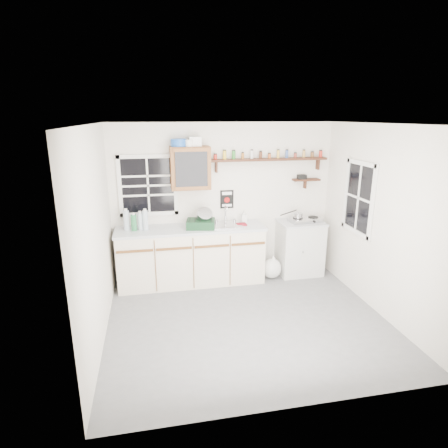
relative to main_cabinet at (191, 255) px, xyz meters
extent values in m
cube|color=#59595C|center=(0.58, -1.30, -0.47)|extent=(3.60, 3.20, 0.02)
cube|color=white|center=(0.58, -1.30, 2.05)|extent=(3.60, 3.20, 0.02)
cube|color=beige|center=(-1.23, -1.30, 0.79)|extent=(0.02, 3.20, 2.50)
cube|color=beige|center=(2.40, -1.30, 0.79)|extent=(0.02, 3.20, 2.50)
cube|color=beige|center=(0.58, 0.31, 0.79)|extent=(3.60, 0.02, 2.50)
cube|color=beige|center=(0.58, -2.91, 0.79)|extent=(3.60, 0.02, 2.50)
cube|color=beige|center=(0.00, 0.00, -0.02)|extent=(2.27, 0.60, 0.88)
cube|color=#A7AAAF|center=(0.00, 0.00, 0.44)|extent=(2.31, 0.62, 0.04)
cube|color=brown|center=(-0.85, -0.31, 0.24)|extent=(0.53, 0.02, 0.03)
cube|color=brown|center=(-0.28, -0.31, 0.24)|extent=(0.53, 0.02, 0.03)
cube|color=brown|center=(0.28, -0.31, 0.24)|extent=(0.53, 0.02, 0.03)
cube|color=brown|center=(0.85, -0.31, 0.24)|extent=(0.53, 0.02, 0.03)
cube|color=silver|center=(1.83, 0.03, -0.02)|extent=(0.70, 0.55, 0.88)
cube|color=#A7AAAF|center=(1.83, 0.03, 0.43)|extent=(0.73, 0.57, 0.03)
cube|color=#B2B1B6|center=(0.53, 0.00, 0.46)|extent=(0.52, 0.44, 0.03)
cylinder|color=#B2B1B6|center=(0.58, 0.16, 0.60)|extent=(0.02, 0.02, 0.28)
cylinder|color=#B2B1B6|center=(0.58, 0.10, 0.73)|extent=(0.02, 0.14, 0.02)
cube|color=brown|center=(0.03, 0.15, 1.36)|extent=(0.60, 0.30, 0.65)
cube|color=black|center=(0.03, -0.01, 1.36)|extent=(0.48, 0.02, 0.52)
cylinder|color=#1B51B0|center=(-0.13, 0.15, 1.74)|extent=(0.24, 0.24, 0.11)
cube|color=silver|center=(0.12, 0.15, 1.76)|extent=(0.18, 0.15, 0.14)
cylinder|color=silver|center=(0.02, 0.10, 1.74)|extent=(0.12, 0.12, 0.10)
cube|color=black|center=(1.31, 0.21, 1.46)|extent=(1.91, 0.18, 0.04)
cube|color=black|center=(0.45, 0.25, 1.36)|extent=(0.03, 0.10, 0.18)
cube|color=black|center=(2.17, 0.25, 1.36)|extent=(0.03, 0.10, 0.18)
cylinder|color=red|center=(0.43, 0.21, 1.51)|extent=(0.05, 0.05, 0.08)
cylinder|color=black|center=(0.43, 0.21, 1.56)|extent=(0.05, 0.05, 0.02)
cylinder|color=gold|center=(0.58, 0.21, 1.54)|extent=(0.06, 0.06, 0.13)
cylinder|color=black|center=(0.58, 0.21, 1.61)|extent=(0.05, 0.05, 0.02)
cylinder|color=#267226|center=(0.73, 0.21, 1.54)|extent=(0.06, 0.06, 0.13)
cylinder|color=black|center=(0.73, 0.21, 1.61)|extent=(0.05, 0.05, 0.02)
cylinder|color=#99591E|center=(0.87, 0.21, 1.52)|extent=(0.04, 0.04, 0.09)
cylinder|color=black|center=(0.87, 0.21, 1.57)|extent=(0.04, 0.04, 0.02)
cylinder|color=silver|center=(1.02, 0.21, 1.54)|extent=(0.05, 0.05, 0.13)
cylinder|color=black|center=(1.02, 0.21, 1.61)|extent=(0.04, 0.04, 0.02)
cylinder|color=#4C2614|center=(1.16, 0.21, 1.53)|extent=(0.05, 0.05, 0.10)
cylinder|color=black|center=(1.16, 0.21, 1.59)|extent=(0.04, 0.04, 0.02)
cylinder|color=#B24C19|center=(1.31, 0.21, 1.51)|extent=(0.05, 0.05, 0.07)
cylinder|color=black|center=(1.31, 0.21, 1.56)|extent=(0.04, 0.04, 0.02)
cylinder|color=gold|center=(1.46, 0.21, 1.54)|extent=(0.05, 0.05, 0.12)
cylinder|color=black|center=(1.46, 0.21, 1.61)|extent=(0.04, 0.04, 0.02)
cylinder|color=#334C8C|center=(1.60, 0.21, 1.54)|extent=(0.05, 0.05, 0.12)
cylinder|color=black|center=(1.60, 0.21, 1.60)|extent=(0.04, 0.04, 0.02)
cylinder|color=maroon|center=(1.75, 0.21, 1.51)|extent=(0.05, 0.05, 0.07)
cylinder|color=black|center=(1.75, 0.21, 1.56)|extent=(0.04, 0.04, 0.02)
cylinder|color=#BF8C3F|center=(1.89, 0.21, 1.53)|extent=(0.04, 0.04, 0.11)
cylinder|color=black|center=(1.89, 0.21, 1.60)|extent=(0.04, 0.04, 0.02)
cylinder|color=brown|center=(2.04, 0.21, 1.52)|extent=(0.05, 0.05, 0.08)
cylinder|color=black|center=(2.04, 0.21, 1.57)|extent=(0.05, 0.05, 0.02)
cylinder|color=red|center=(2.19, 0.21, 1.53)|extent=(0.06, 0.06, 0.10)
cylinder|color=black|center=(2.19, 0.21, 1.59)|extent=(0.05, 0.05, 0.02)
cube|color=black|center=(1.96, 0.22, 1.11)|extent=(0.45, 0.15, 0.03)
cube|color=black|center=(1.96, 0.26, 1.03)|extent=(0.03, 0.08, 0.14)
cube|color=black|center=(1.88, 0.22, 1.16)|extent=(0.14, 0.10, 0.07)
cube|color=black|center=(0.63, 0.29, 0.82)|extent=(0.22, 0.01, 0.30)
cube|color=white|center=(0.63, 0.28, 0.92)|extent=(0.16, 0.00, 0.05)
cylinder|color=#A50C0C|center=(0.63, 0.28, 0.81)|extent=(0.09, 0.01, 0.09)
cube|color=white|center=(0.63, 0.28, 0.72)|extent=(0.16, 0.00, 0.04)
cube|color=black|center=(-0.62, 0.29, 1.09)|extent=(0.85, 0.02, 0.90)
cube|color=silver|center=(-0.62, 0.29, 1.09)|extent=(0.93, 0.03, 0.98)
cube|color=black|center=(2.37, -0.75, 0.99)|extent=(0.02, 0.70, 1.00)
cube|color=silver|center=(2.37, -0.75, 0.99)|extent=(0.03, 0.78, 1.08)
cylinder|color=#A4B4C0|center=(-0.96, 0.05, 0.61)|extent=(0.09, 0.09, 0.31)
cylinder|color=silver|center=(-0.96, 0.05, 0.78)|extent=(0.05, 0.05, 0.03)
cylinder|color=#246C3C|center=(-0.85, 0.01, 0.58)|extent=(0.09, 0.09, 0.25)
cylinder|color=silver|center=(-0.85, 0.01, 0.72)|extent=(0.05, 0.05, 0.03)
cylinder|color=#A4B4C0|center=(-0.76, 0.03, 0.59)|extent=(0.08, 0.08, 0.26)
cylinder|color=silver|center=(-0.76, 0.03, 0.73)|extent=(0.05, 0.05, 0.03)
cylinder|color=#A4B4C0|center=(-0.68, 0.00, 0.61)|extent=(0.08, 0.08, 0.30)
cylinder|color=silver|center=(-0.68, 0.00, 0.78)|extent=(0.05, 0.05, 0.03)
cube|color=#10311A|center=(0.15, -0.05, 0.52)|extent=(0.48, 0.40, 0.13)
cylinder|color=#B2B1B6|center=(0.21, -0.05, 0.65)|extent=(0.28, 0.30, 0.26)
imported|color=white|center=(0.89, 0.15, 0.55)|extent=(0.09, 0.09, 0.19)
cube|color=maroon|center=(0.81, -0.02, 0.47)|extent=(0.16, 0.14, 0.02)
cube|color=#B2B1B6|center=(1.90, 0.01, 0.48)|extent=(0.57, 0.35, 0.07)
cylinder|color=black|center=(1.77, 0.01, 0.52)|extent=(0.16, 0.16, 0.01)
cylinder|color=black|center=(2.04, 0.01, 0.52)|extent=(0.16, 0.16, 0.01)
cylinder|color=#B2B1B6|center=(1.77, 0.01, 0.56)|extent=(0.14, 0.14, 0.09)
cylinder|color=black|center=(1.63, 0.08, 0.60)|extent=(0.22, 0.20, 0.14)
ellipsoid|color=silver|center=(1.31, -0.11, -0.29)|extent=(0.37, 0.33, 0.38)
cone|color=silver|center=(1.33, -0.11, -0.11)|extent=(0.10, 0.10, 0.10)
camera|label=1|loc=(-0.56, -5.56, 2.13)|focal=30.00mm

